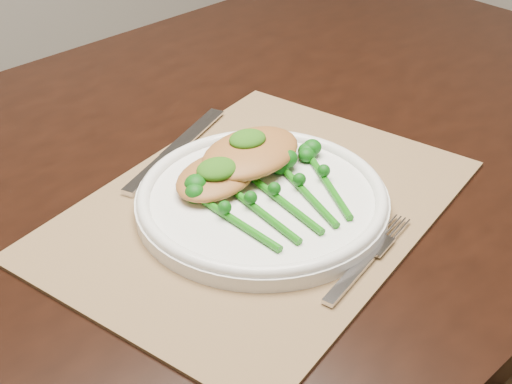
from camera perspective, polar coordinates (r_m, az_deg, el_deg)
dining_table at (r=1.18m, az=-3.23°, el=-13.24°), size 1.72×1.14×0.75m
placemat at (r=0.85m, az=0.28°, el=-1.26°), size 0.59×0.51×0.00m
dinner_plate at (r=0.84m, az=0.49°, el=-0.52°), size 0.30×0.30×0.03m
knife at (r=0.94m, az=-7.11°, el=2.83°), size 0.21×0.13×0.01m
fork at (r=0.78m, az=9.34°, el=-4.75°), size 0.17×0.08×0.01m
chicken_fillet_left at (r=0.85m, az=-3.15°, el=1.31°), size 0.14×0.12×0.02m
chicken_fillet_right at (r=0.88m, az=-0.45°, el=3.15°), size 0.16×0.13×0.03m
pesto_dollop_left at (r=0.84m, az=-3.13°, el=1.85°), size 0.05×0.04×0.02m
pesto_dollop_right at (r=0.87m, az=-0.69°, el=4.25°), size 0.05×0.04×0.02m
broccolini_bundle at (r=0.81m, az=2.31°, el=-0.90°), size 0.15×0.17×0.04m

